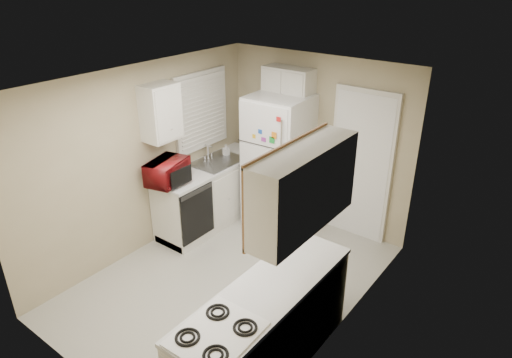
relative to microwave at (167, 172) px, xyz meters
The scene contains 18 objects.
floor 1.56m from the microwave, ahead, with size 3.80×3.80×0.00m, color silver.
ceiling 1.78m from the microwave, ahead, with size 3.80×3.80×0.00m, color white.
wall_left 0.33m from the microwave, 148.23° to the right, with size 3.80×3.80×0.00m, color tan.
wall_right 2.56m from the microwave, ahead, with size 3.80×3.80×0.00m, color tan.
wall_back 2.10m from the microwave, 56.62° to the left, with size 2.80×2.80×0.00m, color tan.
wall_front 2.36m from the microwave, 60.77° to the right, with size 2.80×2.80×0.00m, color tan.
left_counter 0.96m from the microwave, 86.16° to the left, with size 0.60×1.80×0.90m, color silver.
dishwasher 0.67m from the microwave, 23.12° to the left, with size 0.03×0.58×0.72m, color black.
sink 0.92m from the microwave, 86.80° to the left, with size 0.54×0.74×0.16m, color gray.
microwave is the anchor object (origin of this frame).
soap_bottle 1.14m from the microwave, 90.00° to the left, with size 0.08×0.08×0.17m, color silver.
window_blinds 1.07m from the microwave, 103.20° to the left, with size 0.10×0.98×1.08m, color silver.
upper_cabinet_left 0.76m from the microwave, 146.91° to the left, with size 0.30×0.45×0.70m, color silver.
refrigerator 1.57m from the microwave, 59.85° to the left, with size 0.77×0.75×1.88m, color white.
cabinet_over_fridge 2.00m from the microwave, 64.82° to the left, with size 0.70×0.30×0.40m, color silver.
interior_door 2.52m from the microwave, 42.67° to the left, with size 0.86×0.06×2.08m, color white.
right_counter 2.52m from the microwave, 22.99° to the right, with size 0.60×2.00×0.90m, color silver.
upper_cabinet_right 2.60m from the microwave, 15.26° to the right, with size 0.30×1.20×0.70m, color silver.
Camera 1 is at (2.92, -3.36, 3.45)m, focal length 32.00 mm.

